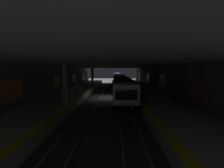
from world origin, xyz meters
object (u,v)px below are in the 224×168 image
Objects in this scene: pillar_far at (92,77)px; person_walking_mid at (132,82)px; bench_left_far at (141,82)px; person_boarding at (153,94)px; metro_train at (119,80)px; bench_left_near at (171,95)px; suitcase_rolling at (142,88)px; pillar_near at (65,85)px; bench_right_near at (52,92)px; bench_right_far at (68,87)px; bench_right_mid at (64,88)px; trash_bin at (183,105)px; person_standing_far at (76,87)px; bench_left_mid at (142,83)px; person_waiting_near at (148,85)px; backpack_on_floor at (164,101)px.

person_walking_mid is (0.63, -9.52, -1.31)m from pillar_far.
person_boarding is (-23.64, 2.86, 0.42)m from bench_left_far.
metro_train is 33.22× the size of bench_left_near.
bench_left_far is 1.86× the size of suitcase_rolling.
pillar_near is 0.08× the size of metro_train.
pillar_near is at bearing -145.36° from bench_right_near.
bench_left_far is at bearing -106.47° from metro_train.
person_walking_mid is (19.60, -9.52, -1.31)m from pillar_near.
person_walking_mid reaches higher than bench_left_far.
person_walking_mid is (6.16, -13.71, 0.44)m from bench_right_far.
trash_bin is at bearing -126.70° from bench_right_mid.
bench_left_far is 1.00× the size of bench_right_far.
pillar_far is at bearing -7.22° from person_standing_far.
bench_left_mid is at bearing 0.00° from bench_left_near.
metro_train is at bearing -37.39° from bench_right_far.
trash_bin is (-14.59, -16.33, -0.10)m from bench_right_far.
pillar_near reaches higher than bench_right_far.
bench_left_near is at bearing -167.98° from person_walking_mid.
pillar_near is 2.96× the size of person_waiting_near.
pillar_far reaches higher than bench_right_far.
person_standing_far is at bearing 135.64° from bench_left_mid.
bench_left_mid is 9.60m from suitcase_rolling.
person_waiting_near is 1.68× the size of suitcase_rolling.
person_standing_far is (-16.78, 14.17, 0.42)m from bench_left_far.
bench_left_near and bench_right_mid have the same top height.
metro_train reaches higher than bench_right_mid.
pillar_near is 2.68× the size of bench_right_far.
metro_train is 25.75m from person_boarding.
suitcase_rolling is at bearing -79.11° from bench_right_mid.
person_standing_far reaches higher than trash_bin.
bench_right_mid is at bearing 180.00° from bench_right_far.
person_waiting_near is 0.89× the size of person_standing_far.
trash_bin is (-20.12, -12.15, -1.85)m from pillar_far.
pillar_near reaches higher than bench_left_far.
metro_train is 23.97m from bench_right_near.
bench_left_far is at bearing -26.71° from pillar_near.
person_boarding is at bearing -128.90° from bench_right_far.
metro_train is at bearing 73.53° from bench_left_far.
backpack_on_floor is at bearing -104.98° from bench_right_near.
bench_right_far is 15.03m from person_walking_mid.
backpack_on_floor is at bearing 176.01° from person_waiting_near.
bench_left_far is 22.45m from bench_right_mid.
backpack_on_floor is (-0.08, -1.34, -0.75)m from person_boarding.
person_waiting_near is (13.92, -12.21, -1.45)m from pillar_near.
pillar_near is 28.28m from metro_train.
person_boarding reaches higher than trash_bin.
person_boarding is 4.33× the size of backpack_on_floor.
metro_train is 17.68m from bench_right_far.
person_boarding reaches higher than bench_left_near.
trash_bin is (-15.08, -1.23, 0.12)m from suitcase_rolling.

